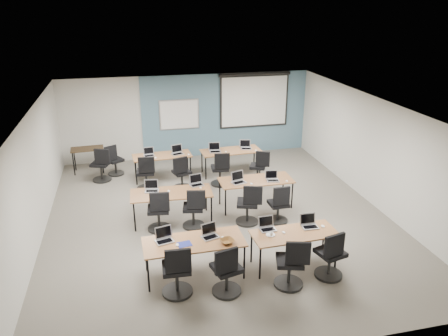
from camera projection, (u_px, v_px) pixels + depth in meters
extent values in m
cube|color=#6B6354|center=(218.00, 217.00, 10.58)|extent=(8.00, 9.00, 0.02)
cube|color=white|center=(218.00, 107.00, 9.59)|extent=(8.00, 9.00, 0.02)
cube|color=beige|center=(188.00, 117.00, 14.17)|extent=(8.00, 0.04, 2.70)
cube|color=beige|center=(288.00, 278.00, 6.00)|extent=(8.00, 0.04, 2.70)
cube|color=beige|center=(34.00, 180.00, 9.24)|extent=(0.04, 9.00, 2.70)
cube|color=beige|center=(374.00, 152.00, 10.93)|extent=(0.04, 9.00, 2.70)
cube|color=#3D5977|center=(226.00, 115.00, 14.40)|extent=(5.50, 0.04, 2.70)
cube|color=#B5B9BF|center=(179.00, 115.00, 14.00)|extent=(1.28, 0.02, 0.98)
cube|color=white|center=(179.00, 115.00, 13.99)|extent=(1.20, 0.02, 0.90)
cube|color=black|center=(254.00, 100.00, 14.38)|extent=(2.32, 0.03, 1.82)
cube|color=white|center=(254.00, 101.00, 14.39)|extent=(2.20, 0.02, 1.62)
cylinder|color=black|center=(255.00, 74.00, 14.07)|extent=(2.40, 0.10, 0.10)
cube|color=#9E6929|center=(194.00, 242.00, 8.11)|extent=(1.89, 0.79, 0.03)
cylinder|color=black|center=(148.00, 275.00, 7.75)|extent=(0.04, 0.04, 0.70)
cylinder|color=black|center=(244.00, 262.00, 8.13)|extent=(0.04, 0.04, 0.70)
cylinder|color=black|center=(146.00, 255.00, 8.36)|extent=(0.04, 0.04, 0.70)
cylinder|color=black|center=(235.00, 244.00, 8.73)|extent=(0.04, 0.04, 0.70)
cube|color=brown|center=(294.00, 233.00, 8.40)|extent=(1.66, 0.69, 0.03)
cylinder|color=black|center=(260.00, 263.00, 8.11)|extent=(0.04, 0.04, 0.70)
cylinder|color=black|center=(336.00, 253.00, 8.44)|extent=(0.04, 0.04, 0.70)
cylinder|color=black|center=(251.00, 247.00, 8.63)|extent=(0.04, 0.04, 0.70)
cylinder|color=black|center=(323.00, 238.00, 8.96)|extent=(0.04, 0.04, 0.70)
cube|color=brown|center=(171.00, 193.00, 10.14)|extent=(1.88, 0.78, 0.03)
cylinder|color=black|center=(135.00, 218.00, 9.78)|extent=(0.04, 0.04, 0.70)
cylinder|color=black|center=(211.00, 210.00, 10.16)|extent=(0.04, 0.04, 0.70)
cylinder|color=black|center=(133.00, 205.00, 10.39)|extent=(0.04, 0.04, 0.70)
cylinder|color=black|center=(206.00, 198.00, 10.76)|extent=(0.04, 0.04, 0.70)
cube|color=#A37C44|center=(256.00, 180.00, 10.85)|extent=(1.83, 0.76, 0.03)
cylinder|color=black|center=(226.00, 202.00, 10.51)|extent=(0.04, 0.04, 0.70)
cylinder|color=black|center=(292.00, 196.00, 10.87)|extent=(0.04, 0.04, 0.70)
cylinder|color=black|center=(220.00, 192.00, 11.09)|extent=(0.04, 0.04, 0.70)
cylinder|color=black|center=(283.00, 186.00, 11.45)|extent=(0.04, 0.04, 0.70)
cube|color=#91613D|center=(162.00, 156.00, 12.54)|extent=(1.67, 0.69, 0.03)
cylinder|color=black|center=(136.00, 173.00, 12.25)|extent=(0.04, 0.04, 0.70)
cylinder|color=black|center=(191.00, 169.00, 12.57)|extent=(0.04, 0.04, 0.70)
cylinder|color=black|center=(135.00, 166.00, 12.77)|extent=(0.04, 0.04, 0.70)
cylinder|color=black|center=(188.00, 162.00, 13.09)|extent=(0.04, 0.04, 0.70)
cube|color=#9C6032|center=(231.00, 151.00, 12.93)|extent=(1.76, 0.73, 0.03)
cylinder|color=black|center=(206.00, 168.00, 12.61)|extent=(0.04, 0.04, 0.70)
cylinder|color=black|center=(260.00, 164.00, 12.96)|extent=(0.04, 0.04, 0.70)
cylinder|color=black|center=(202.00, 161.00, 13.17)|extent=(0.04, 0.04, 0.70)
cylinder|color=black|center=(254.00, 157.00, 13.51)|extent=(0.04, 0.04, 0.70)
cube|color=#A3A3AC|center=(165.00, 241.00, 8.08)|extent=(0.32, 0.24, 0.02)
cube|color=black|center=(165.00, 241.00, 8.06)|extent=(0.28, 0.14, 0.00)
cube|color=#A3A3AC|center=(164.00, 232.00, 8.15)|extent=(0.32, 0.06, 0.22)
cube|color=black|center=(164.00, 232.00, 8.14)|extent=(0.29, 0.04, 0.18)
ellipsoid|color=white|center=(177.00, 245.00, 7.96)|extent=(0.07, 0.10, 0.03)
cylinder|color=black|center=(177.00, 291.00, 7.84)|extent=(0.55, 0.55, 0.05)
cylinder|color=black|center=(177.00, 281.00, 7.76)|extent=(0.06, 0.06, 0.49)
cube|color=black|center=(176.00, 268.00, 7.66)|extent=(0.49, 0.49, 0.08)
cube|color=black|center=(178.00, 261.00, 7.36)|extent=(0.45, 0.06, 0.44)
cube|color=#A8A8B0|center=(210.00, 237.00, 8.22)|extent=(0.31, 0.23, 0.02)
cube|color=black|center=(210.00, 237.00, 8.20)|extent=(0.27, 0.13, 0.00)
cube|color=#A8A8B0|center=(209.00, 228.00, 8.29)|extent=(0.31, 0.06, 0.22)
cube|color=black|center=(209.00, 229.00, 8.28)|extent=(0.27, 0.04, 0.18)
ellipsoid|color=white|center=(223.00, 238.00, 8.20)|extent=(0.08, 0.11, 0.04)
cylinder|color=black|center=(227.00, 291.00, 7.86)|extent=(0.53, 0.53, 0.05)
cylinder|color=black|center=(227.00, 281.00, 7.79)|extent=(0.06, 0.06, 0.47)
cube|color=black|center=(227.00, 268.00, 7.69)|extent=(0.47, 0.47, 0.08)
cube|color=black|center=(226.00, 261.00, 7.38)|extent=(0.43, 0.06, 0.44)
cube|color=#B8B8C7|center=(268.00, 230.00, 8.49)|extent=(0.31, 0.23, 0.02)
cube|color=black|center=(268.00, 229.00, 8.47)|extent=(0.26, 0.13, 0.00)
cube|color=#B8B8C7|center=(266.00, 221.00, 8.56)|extent=(0.31, 0.06, 0.21)
cube|color=black|center=(266.00, 221.00, 8.55)|extent=(0.27, 0.04, 0.18)
ellipsoid|color=white|center=(284.00, 232.00, 8.39)|extent=(0.07, 0.10, 0.03)
cylinder|color=black|center=(288.00, 284.00, 8.06)|extent=(0.54, 0.54, 0.05)
cylinder|color=black|center=(289.00, 274.00, 7.98)|extent=(0.06, 0.06, 0.48)
cube|color=black|center=(290.00, 261.00, 7.88)|extent=(0.48, 0.48, 0.08)
cube|color=black|center=(298.00, 253.00, 7.60)|extent=(0.43, 0.06, 0.44)
cube|color=#ABABAC|center=(310.00, 227.00, 8.58)|extent=(0.32, 0.23, 0.02)
cube|color=black|center=(310.00, 227.00, 8.56)|extent=(0.27, 0.13, 0.00)
cube|color=#ABABAC|center=(308.00, 219.00, 8.65)|extent=(0.32, 0.06, 0.22)
cube|color=black|center=(308.00, 219.00, 8.65)|extent=(0.28, 0.04, 0.18)
ellipsoid|color=white|center=(323.00, 226.00, 8.61)|extent=(0.09, 0.12, 0.04)
cylinder|color=black|center=(328.00, 274.00, 8.32)|extent=(0.53, 0.53, 0.05)
cylinder|color=black|center=(329.00, 265.00, 8.25)|extent=(0.06, 0.06, 0.47)
cube|color=black|center=(330.00, 252.00, 8.15)|extent=(0.47, 0.47, 0.08)
cube|color=black|center=(334.00, 246.00, 7.85)|extent=(0.43, 0.06, 0.44)
cube|color=#B7B7B7|center=(152.00, 191.00, 10.18)|extent=(0.32, 0.23, 0.02)
cube|color=black|center=(152.00, 191.00, 10.16)|extent=(0.27, 0.14, 0.00)
cube|color=#B7B7B7|center=(151.00, 184.00, 10.25)|extent=(0.32, 0.06, 0.22)
cube|color=black|center=(151.00, 184.00, 10.24)|extent=(0.28, 0.04, 0.18)
ellipsoid|color=white|center=(169.00, 191.00, 10.18)|extent=(0.08, 0.11, 0.03)
cylinder|color=black|center=(159.00, 228.00, 9.99)|extent=(0.53, 0.53, 0.05)
cylinder|color=black|center=(159.00, 220.00, 9.91)|extent=(0.06, 0.06, 0.47)
cube|color=black|center=(158.00, 209.00, 9.81)|extent=(0.47, 0.47, 0.08)
cube|color=black|center=(160.00, 202.00, 9.52)|extent=(0.43, 0.06, 0.44)
cube|color=#B8B8C1|center=(197.00, 185.00, 10.50)|extent=(0.32, 0.23, 0.02)
cube|color=black|center=(197.00, 185.00, 10.48)|extent=(0.27, 0.14, 0.00)
cube|color=#B8B8C1|center=(196.00, 178.00, 10.57)|extent=(0.32, 0.06, 0.22)
cube|color=black|center=(196.00, 179.00, 10.57)|extent=(0.28, 0.04, 0.18)
ellipsoid|color=white|center=(201.00, 188.00, 10.36)|extent=(0.08, 0.10, 0.03)
cylinder|color=black|center=(194.00, 225.00, 10.12)|extent=(0.51, 0.51, 0.05)
cylinder|color=black|center=(193.00, 218.00, 10.04)|extent=(0.06, 0.06, 0.45)
cube|color=black|center=(193.00, 207.00, 9.95)|extent=(0.45, 0.45, 0.08)
cube|color=black|center=(196.00, 200.00, 9.67)|extent=(0.41, 0.06, 0.44)
cube|color=#B9B9C3|center=(239.00, 183.00, 10.65)|extent=(0.34, 0.25, 0.02)
cube|color=black|center=(239.00, 182.00, 10.63)|extent=(0.29, 0.14, 0.00)
cube|color=#B9B9C3|center=(238.00, 176.00, 10.72)|extent=(0.34, 0.06, 0.23)
cube|color=black|center=(238.00, 176.00, 10.71)|extent=(0.30, 0.04, 0.19)
ellipsoid|color=white|center=(251.00, 184.00, 10.58)|extent=(0.08, 0.11, 0.03)
cylinder|color=black|center=(247.00, 222.00, 10.29)|extent=(0.53, 0.53, 0.05)
cylinder|color=black|center=(247.00, 214.00, 10.21)|extent=(0.06, 0.06, 0.47)
cube|color=black|center=(247.00, 203.00, 10.11)|extent=(0.47, 0.47, 0.08)
cube|color=black|center=(253.00, 195.00, 9.84)|extent=(0.43, 0.06, 0.44)
cube|color=#B3B3B5|center=(273.00, 181.00, 10.76)|extent=(0.31, 0.22, 0.02)
cube|color=black|center=(273.00, 180.00, 10.74)|extent=(0.26, 0.13, 0.00)
cube|color=#B3B3B5|center=(271.00, 174.00, 10.83)|extent=(0.31, 0.06, 0.21)
cube|color=black|center=(272.00, 174.00, 10.82)|extent=(0.27, 0.04, 0.17)
ellipsoid|color=white|center=(287.00, 181.00, 10.74)|extent=(0.07, 0.10, 0.03)
cylinder|color=black|center=(277.00, 220.00, 10.34)|extent=(0.48, 0.48, 0.05)
cylinder|color=black|center=(278.00, 213.00, 10.27)|extent=(0.06, 0.06, 0.43)
cube|color=black|center=(278.00, 204.00, 10.18)|extent=(0.43, 0.43, 0.08)
cube|color=black|center=(282.00, 196.00, 9.90)|extent=(0.39, 0.06, 0.44)
cube|color=silver|center=(149.00, 156.00, 12.45)|extent=(0.30, 0.22, 0.02)
cube|color=black|center=(149.00, 156.00, 12.43)|extent=(0.25, 0.13, 0.00)
cube|color=silver|center=(149.00, 151.00, 12.52)|extent=(0.30, 0.06, 0.21)
cube|color=black|center=(149.00, 151.00, 12.51)|extent=(0.26, 0.04, 0.17)
ellipsoid|color=white|center=(156.00, 158.00, 12.30)|extent=(0.06, 0.10, 0.03)
cylinder|color=black|center=(147.00, 188.00, 12.09)|extent=(0.53, 0.53, 0.05)
cylinder|color=black|center=(146.00, 181.00, 12.02)|extent=(0.06, 0.06, 0.47)
cube|color=black|center=(146.00, 172.00, 11.92)|extent=(0.47, 0.47, 0.08)
cube|color=black|center=(146.00, 165.00, 11.63)|extent=(0.43, 0.06, 0.44)
cube|color=#B6B6C1|center=(178.00, 154.00, 12.59)|extent=(0.33, 0.24, 0.02)
cube|color=black|center=(178.00, 154.00, 12.57)|extent=(0.28, 0.14, 0.00)
cube|color=#B6B6C1|center=(177.00, 148.00, 12.67)|extent=(0.33, 0.06, 0.23)
cube|color=black|center=(177.00, 148.00, 12.66)|extent=(0.29, 0.04, 0.19)
ellipsoid|color=white|center=(189.00, 154.00, 12.55)|extent=(0.08, 0.11, 0.03)
cylinder|color=black|center=(182.00, 187.00, 12.15)|extent=(0.50, 0.50, 0.05)
cylinder|color=black|center=(182.00, 181.00, 12.08)|extent=(0.06, 0.06, 0.44)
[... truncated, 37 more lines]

